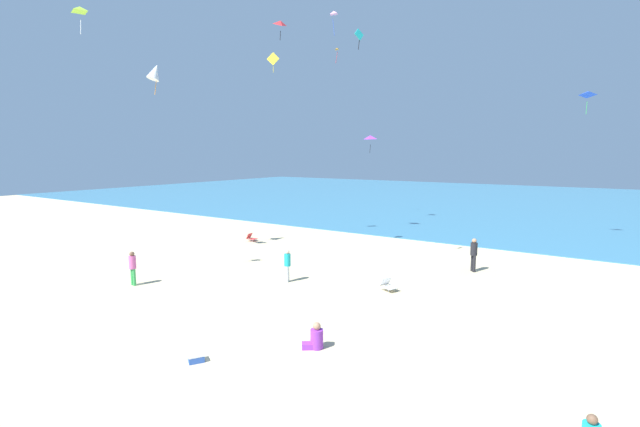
# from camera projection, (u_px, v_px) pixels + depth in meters

# --- Properties ---
(ground_plane) EXTENTS (120.00, 120.00, 0.00)m
(ground_plane) POSITION_uv_depth(u_px,v_px,m) (356.00, 268.00, 22.64)
(ground_plane) COLOR #C6B58C
(ocean_water) EXTENTS (120.00, 60.00, 0.05)m
(ocean_water) POSITION_uv_depth(u_px,v_px,m) (507.00, 201.00, 54.45)
(ocean_water) COLOR teal
(ocean_water) RESTS_ON ground_plane
(beach_chair_mid_beach) EXTENTS (0.83, 0.74, 0.55)m
(beach_chair_mid_beach) POSITION_uv_depth(u_px,v_px,m) (388.00, 285.00, 18.84)
(beach_chair_mid_beach) COLOR white
(beach_chair_mid_beach) RESTS_ON ground_plane
(beach_chair_far_left) EXTENTS (0.68, 0.58, 0.52)m
(beach_chair_far_left) POSITION_uv_depth(u_px,v_px,m) (251.00, 238.00, 29.55)
(beach_chair_far_left) COLOR #D13D3D
(beach_chair_far_left) RESTS_ON ground_plane
(cooler_box) EXTENTS (0.52, 0.55, 0.22)m
(cooler_box) POSITION_uv_depth(u_px,v_px,m) (196.00, 358.00, 12.40)
(cooler_box) COLOR #2D56B7
(cooler_box) RESTS_ON ground_plane
(person_0) EXTENTS (0.39, 0.39, 1.50)m
(person_0) POSITION_uv_depth(u_px,v_px,m) (287.00, 263.00, 20.06)
(person_0) COLOR white
(person_0) RESTS_ON ground_plane
(person_1) EXTENTS (0.47, 0.47, 1.68)m
(person_1) POSITION_uv_depth(u_px,v_px,m) (474.00, 253.00, 21.79)
(person_1) COLOR black
(person_1) RESTS_ON ground_plane
(person_2) EXTENTS (0.72, 0.66, 0.82)m
(person_2) POSITION_uv_depth(u_px,v_px,m) (315.00, 339.00, 13.23)
(person_2) COLOR purple
(person_2) RESTS_ON ground_plane
(person_4) EXTENTS (0.33, 0.33, 1.54)m
(person_4) POSITION_uv_depth(u_px,v_px,m) (133.00, 266.00, 19.51)
(person_4) COLOR green
(person_4) RESTS_ON ground_plane
(kite_pink) EXTENTS (0.83, 0.75, 1.75)m
(kite_pink) POSITION_uv_depth(u_px,v_px,m) (334.00, 13.00, 32.18)
(kite_pink) COLOR pink
(kite_lime) EXTENTS (0.86, 0.74, 1.33)m
(kite_lime) POSITION_uv_depth(u_px,v_px,m) (80.00, 9.00, 21.31)
(kite_lime) COLOR #99DB33
(kite_teal) EXTENTS (0.21, 0.55, 0.95)m
(kite_teal) POSITION_uv_depth(u_px,v_px,m) (359.00, 35.00, 20.45)
(kite_teal) COLOR #1EADAD
(kite_orange) EXTENTS (0.29, 0.36, 1.30)m
(kite_orange) POSITION_uv_depth(u_px,v_px,m) (336.00, 49.00, 37.38)
(kite_orange) COLOR orange
(kite_white) EXTENTS (0.98, 1.13, 1.76)m
(kite_white) POSITION_uv_depth(u_px,v_px,m) (155.00, 72.00, 24.21)
(kite_white) COLOR white
(kite_red) EXTENTS (0.68, 0.74, 1.06)m
(kite_red) POSITION_uv_depth(u_px,v_px,m) (280.00, 23.00, 23.04)
(kite_red) COLOR red
(kite_purple) EXTENTS (0.81, 0.59, 1.33)m
(kite_purple) POSITION_uv_depth(u_px,v_px,m) (370.00, 137.00, 32.48)
(kite_purple) COLOR purple
(kite_yellow) EXTENTS (0.77, 0.38, 1.26)m
(kite_yellow) POSITION_uv_depth(u_px,v_px,m) (273.00, 59.00, 28.13)
(kite_yellow) COLOR yellow
(kite_blue) EXTENTS (0.88, 0.75, 1.56)m
(kite_blue) POSITION_uv_depth(u_px,v_px,m) (587.00, 94.00, 27.99)
(kite_blue) COLOR blue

